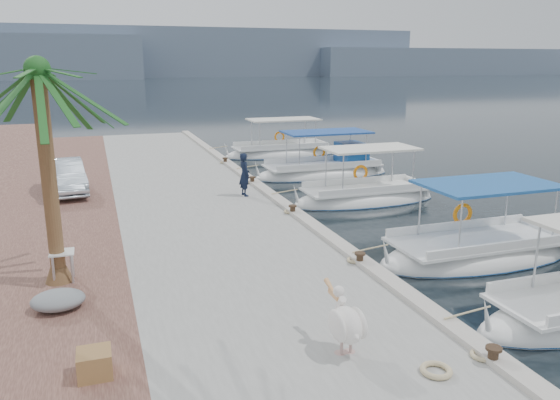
% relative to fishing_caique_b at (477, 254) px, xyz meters
% --- Properties ---
extents(ground, '(400.00, 400.00, 0.00)m').
position_rel_fishing_caique_b_xyz_m(ground, '(-3.72, 2.97, -0.12)').
color(ground, black).
rests_on(ground, ground).
extents(concrete_quay, '(6.00, 40.00, 0.50)m').
position_rel_fishing_caique_b_xyz_m(concrete_quay, '(-6.72, 7.97, 0.13)').
color(concrete_quay, gray).
rests_on(concrete_quay, ground).
extents(quay_curb, '(0.44, 40.00, 0.12)m').
position_rel_fishing_caique_b_xyz_m(quay_curb, '(-3.94, 7.97, 0.44)').
color(quay_curb, '#ADA69A').
rests_on(quay_curb, concrete_quay).
extents(cobblestone_strip, '(4.00, 40.00, 0.50)m').
position_rel_fishing_caique_b_xyz_m(cobblestone_strip, '(-11.72, 7.97, 0.13)').
color(cobblestone_strip, brown).
rests_on(cobblestone_strip, ground).
extents(distant_hills, '(330.00, 60.00, 18.00)m').
position_rel_fishing_caique_b_xyz_m(distant_hills, '(25.89, 204.46, 7.49)').
color(distant_hills, slate).
rests_on(distant_hills, ground).
extents(fishing_caique_b, '(6.26, 2.56, 2.83)m').
position_rel_fishing_caique_b_xyz_m(fishing_caique_b, '(0.00, 0.00, 0.00)').
color(fishing_caique_b, white).
rests_on(fishing_caique_b, ground).
extents(fishing_caique_c, '(6.18, 2.20, 2.83)m').
position_rel_fishing_caique_b_xyz_m(fishing_caique_c, '(-0.04, 6.96, 0.00)').
color(fishing_caique_c, white).
rests_on(fishing_caique_c, ground).
extents(fishing_caique_d, '(7.03, 2.47, 2.83)m').
position_rel_fishing_caique_b_xyz_m(fishing_caique_d, '(0.49, 12.35, 0.07)').
color(fishing_caique_d, white).
rests_on(fishing_caique_d, ground).
extents(fishing_caique_e, '(7.00, 2.38, 2.83)m').
position_rel_fishing_caique_b_xyz_m(fishing_caique_e, '(0.37, 18.76, -0.00)').
color(fishing_caique_e, white).
rests_on(fishing_caique_e, ground).
extents(mooring_bollards, '(0.28, 20.28, 0.33)m').
position_rel_fishing_caique_b_xyz_m(mooring_bollards, '(-4.07, 4.47, 0.57)').
color(mooring_bollards, black).
rests_on(mooring_bollards, concrete_quay).
extents(pelican, '(0.52, 1.44, 1.13)m').
position_rel_fishing_caique_b_xyz_m(pelican, '(-6.29, -4.36, 0.96)').
color(pelican, tan).
rests_on(pelican, concrete_quay).
extents(fisherman, '(0.48, 0.66, 1.67)m').
position_rel_fishing_caique_b_xyz_m(fisherman, '(-4.90, 7.61, 1.21)').
color(fisherman, black).
rests_on(fisherman, concrete_quay).
extents(date_palm, '(4.60, 4.60, 5.79)m').
position_rel_fishing_caique_b_xyz_m(date_palm, '(-11.28, 0.78, 5.21)').
color(date_palm, brown).
rests_on(date_palm, cobblestone_strip).
extents(parked_car, '(1.84, 4.10, 1.31)m').
position_rel_fishing_caique_b_xyz_m(parked_car, '(-11.48, 10.34, 1.03)').
color(parked_car, silver).
rests_on(parked_car, cobblestone_strip).
extents(wooden_crate, '(0.55, 0.55, 0.44)m').
position_rel_fishing_caique_b_xyz_m(wooden_crate, '(-10.52, -3.70, 0.60)').
color(wooden_crate, brown).
rests_on(wooden_crate, cobblestone_strip).
extents(tarp_bundle, '(1.10, 0.90, 0.40)m').
position_rel_fishing_caique_b_xyz_m(tarp_bundle, '(-11.23, -0.82, 0.58)').
color(tarp_bundle, slate).
rests_on(tarp_bundle, cobblestone_strip).
extents(folding_table, '(0.55, 0.55, 0.73)m').
position_rel_fishing_caique_b_xyz_m(folding_table, '(-11.18, 0.76, 0.90)').
color(folding_table, silver).
rests_on(folding_table, cobblestone_strip).
extents(rope_coil, '(0.54, 0.54, 0.10)m').
position_rel_fishing_caique_b_xyz_m(rope_coil, '(-5.14, -5.45, 0.43)').
color(rope_coil, '#C6B284').
rests_on(rope_coil, concrete_quay).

